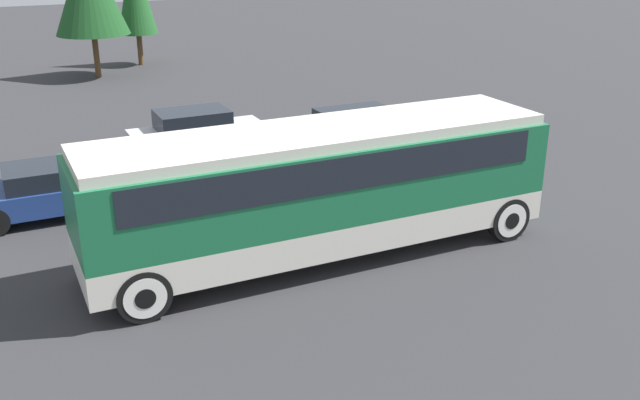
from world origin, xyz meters
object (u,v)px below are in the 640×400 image
parked_car_mid (197,133)px  parked_car_far (358,128)px  parked_car_near (56,189)px  tour_bus (324,180)px

parked_car_mid → parked_car_far: 5.33m
parked_car_near → tour_bus: bearing=-44.9°
parked_car_mid → parked_car_far: size_ratio=0.93×
parked_car_mid → parked_car_near: bearing=-143.8°
parked_car_mid → parked_car_far: (5.12, -1.46, -0.06)m
parked_car_near → parked_car_far: size_ratio=0.89×
tour_bus → parked_car_mid: 8.62m
tour_bus → parked_car_mid: bearing=92.6°
parked_car_near → parked_car_far: 10.05m
tour_bus → parked_car_far: bearing=56.2°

